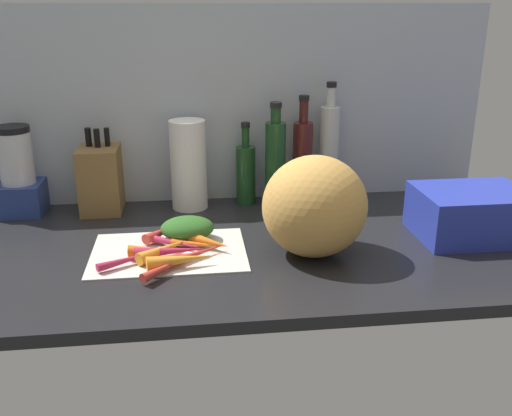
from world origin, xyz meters
TOP-DOWN VIEW (x-y plane):
  - ground_plane at (0.00, 0.00)cm, footprint 170.00×80.00cm
  - wall_back at (0.00, 38.50)cm, footprint 170.00×3.00cm
  - cutting_board at (-15.15, -4.58)cm, footprint 38.88×27.42cm
  - carrot_0 at (-11.96, -14.69)cm, footprint 16.66×6.63cm
  - carrot_1 at (-14.52, -8.69)cm, footprint 17.81×3.93cm
  - carrot_2 at (-23.75, -11.06)cm, footprint 16.23×10.33cm
  - carrot_3 at (-18.87, -8.29)cm, footprint 12.06×3.91cm
  - carrot_4 at (-7.82, -4.23)cm, footprint 13.83×6.37cm
  - carrot_5 at (-7.89, -9.88)cm, footprint 15.77×11.49cm
  - carrot_6 at (-16.15, -7.56)cm, footprint 13.80×12.94cm
  - carrot_7 at (-4.70, -4.58)cm, footprint 11.04×9.36cm
  - carrot_8 at (-11.96, -11.32)cm, footprint 14.41×6.36cm
  - carrot_9 at (-13.19, -2.91)cm, footprint 13.89×9.55cm
  - carrot_10 at (-15.10, -16.64)cm, footprint 12.44×12.94cm
  - carrot_11 at (-16.87, 4.54)cm, footprint 10.69×12.17cm
  - carrot_greens_pile at (-10.29, 2.44)cm, footprint 14.09×10.84cm
  - winter_squash at (21.10, -9.48)cm, footprint 26.04×24.45cm
  - knife_block at (-35.79, 30.12)cm, footprint 11.87×15.19cm
  - blender_appliance at (-59.66, 30.54)cm, footprint 13.12×13.12cm
  - paper_towel_roll at (-9.34, 29.50)cm, footprint 10.89×10.89cm
  - bottle_0 at (8.33, 31.52)cm, footprint 6.05×6.05cm
  - bottle_1 at (16.95, 27.21)cm, footprint 6.25×6.25cm
  - bottle_2 at (26.04, 30.51)cm, footprint 6.13×6.13cm
  - bottle_3 at (34.81, 32.27)cm, footprint 6.07×6.07cm
  - dish_rack at (65.79, -2.94)cm, footprint 29.07×22.27cm

SIDE VIEW (x-z plane):
  - ground_plane at x=0.00cm, z-range -3.00..0.00cm
  - cutting_board at x=-15.15cm, z-range 0.00..0.80cm
  - carrot_4 at x=-7.82cm, z-range 0.80..2.84cm
  - carrot_2 at x=-23.75cm, z-range 0.80..2.87cm
  - carrot_5 at x=-7.89cm, z-range 0.80..2.91cm
  - carrot_9 at x=-13.19cm, z-range 0.80..2.92cm
  - carrot_8 at x=-11.96cm, z-range 0.80..3.09cm
  - carrot_10 at x=-15.10cm, z-range 0.80..3.12cm
  - carrot_11 at x=-16.87cm, z-range 0.80..3.69cm
  - carrot_1 at x=-14.52cm, z-range 0.80..3.82cm
  - carrot_6 at x=-16.15cm, z-range 0.80..3.96cm
  - carrot_3 at x=-18.87cm, z-range 0.80..4.01cm
  - carrot_7 at x=-4.70cm, z-range 0.80..4.02cm
  - carrot_0 at x=-11.96cm, z-range 0.80..4.37cm
  - carrot_greens_pile at x=-10.29cm, z-range 0.80..6.76cm
  - dish_rack at x=65.79cm, z-range 0.00..12.97cm
  - bottle_0 at x=8.33cm, z-range -2.95..22.90cm
  - knife_block at x=-35.79cm, z-range -2.58..22.64cm
  - blender_appliance at x=-59.66cm, z-range -1.83..24.78cm
  - winter_squash at x=21.10cm, z-range 0.00..25.43cm
  - paper_towel_roll at x=-9.34cm, z-range 0.00..27.27cm
  - bottle_2 at x=26.04cm, z-range -3.01..30.81cm
  - bottle_1 at x=16.95cm, z-range -2.09..30.39cm
  - bottle_3 at x=34.81cm, z-range -2.87..34.58cm
  - wall_back at x=0.00cm, z-range 0.00..60.00cm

